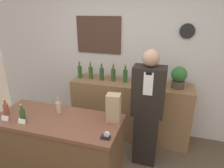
# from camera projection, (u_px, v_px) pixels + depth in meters

# --- Properties ---
(back_wall) EXTENTS (5.20, 0.09, 2.70)m
(back_wall) POSITION_uv_depth(u_px,v_px,m) (125.00, 55.00, 3.36)
(back_wall) COLOR silver
(back_wall) RESTS_ON ground_plane
(back_shelf) EXTENTS (1.93, 0.47, 0.98)m
(back_shelf) POSITION_uv_depth(u_px,v_px,m) (130.00, 110.00, 3.36)
(back_shelf) COLOR #8E6642
(back_shelf) RESTS_ON ground_plane
(display_counter) EXTENTS (1.47, 0.63, 0.92)m
(display_counter) POSITION_uv_depth(u_px,v_px,m) (60.00, 151.00, 2.43)
(display_counter) COLOR brown
(display_counter) RESTS_ON ground_plane
(shopkeeper) EXTENTS (0.41, 0.26, 1.64)m
(shopkeeper) POSITION_uv_depth(u_px,v_px,m) (147.00, 110.00, 2.66)
(shopkeeper) COLOR black
(shopkeeper) RESTS_ON ground_plane
(potted_plant) EXTENTS (0.23, 0.23, 0.33)m
(potted_plant) POSITION_uv_depth(u_px,v_px,m) (179.00, 77.00, 2.92)
(potted_plant) COLOR #4C3D2D
(potted_plant) RESTS_ON back_shelf
(paper_bag) EXTENTS (0.16, 0.14, 0.32)m
(paper_bag) POSITION_uv_depth(u_px,v_px,m) (113.00, 108.00, 2.18)
(paper_bag) COLOR tan
(paper_bag) RESTS_ON display_counter
(tape_dispenser) EXTENTS (0.09, 0.06, 0.07)m
(tape_dispenser) POSITION_uv_depth(u_px,v_px,m) (106.00, 136.00, 1.92)
(tape_dispenser) COLOR black
(tape_dispenser) RESTS_ON display_counter
(price_card_left) EXTENTS (0.09, 0.02, 0.06)m
(price_card_left) POSITION_uv_depth(u_px,v_px,m) (5.00, 118.00, 2.22)
(price_card_left) COLOR white
(price_card_left) RESTS_ON display_counter
(price_card_right) EXTENTS (0.09, 0.02, 0.06)m
(price_card_right) POSITION_uv_depth(u_px,v_px,m) (22.00, 121.00, 2.16)
(price_card_right) COLOR white
(price_card_right) RESTS_ON display_counter
(counter_bottle_0) EXTENTS (0.06, 0.06, 0.20)m
(counter_bottle_0) POSITION_uv_depth(u_px,v_px,m) (6.00, 109.00, 2.33)
(counter_bottle_0) COLOR brown
(counter_bottle_0) RESTS_ON display_counter
(counter_bottle_1) EXTENTS (0.06, 0.06, 0.20)m
(counter_bottle_1) POSITION_uv_depth(u_px,v_px,m) (22.00, 114.00, 2.21)
(counter_bottle_1) COLOR #2D5124
(counter_bottle_1) RESTS_ON display_counter
(counter_bottle_2) EXTENTS (0.06, 0.06, 0.20)m
(counter_bottle_2) POSITION_uv_depth(u_px,v_px,m) (59.00, 107.00, 2.38)
(counter_bottle_2) COLOR tan
(counter_bottle_2) RESTS_ON display_counter
(shelf_bottle_0) EXTENTS (0.07, 0.07, 0.30)m
(shelf_bottle_0) POSITION_uv_depth(u_px,v_px,m) (80.00, 72.00, 3.39)
(shelf_bottle_0) COLOR #2D5723
(shelf_bottle_0) RESTS_ON back_shelf
(shelf_bottle_1) EXTENTS (0.07, 0.07, 0.30)m
(shelf_bottle_1) POSITION_uv_depth(u_px,v_px,m) (91.00, 72.00, 3.34)
(shelf_bottle_1) COLOR #33571D
(shelf_bottle_1) RESTS_ON back_shelf
(shelf_bottle_2) EXTENTS (0.07, 0.07, 0.30)m
(shelf_bottle_2) POSITION_uv_depth(u_px,v_px,m) (102.00, 74.00, 3.28)
(shelf_bottle_2) COLOR #294F26
(shelf_bottle_2) RESTS_ON back_shelf
(shelf_bottle_3) EXTENTS (0.07, 0.07, 0.30)m
(shelf_bottle_3) POSITION_uv_depth(u_px,v_px,m) (113.00, 74.00, 3.23)
(shelf_bottle_3) COLOR #304D20
(shelf_bottle_3) RESTS_ON back_shelf
(shelf_bottle_4) EXTENTS (0.07, 0.07, 0.30)m
(shelf_bottle_4) POSITION_uv_depth(u_px,v_px,m) (125.00, 75.00, 3.19)
(shelf_bottle_4) COLOR #2B5726
(shelf_bottle_4) RESTS_ON back_shelf
(shelf_bottle_5) EXTENTS (0.07, 0.07, 0.30)m
(shelf_bottle_5) POSITION_uv_depth(u_px,v_px,m) (137.00, 77.00, 3.14)
(shelf_bottle_5) COLOR #2F551F
(shelf_bottle_5) RESTS_ON back_shelf
(shelf_bottle_6) EXTENTS (0.07, 0.07, 0.30)m
(shelf_bottle_6) POSITION_uv_depth(u_px,v_px,m) (150.00, 78.00, 3.05)
(shelf_bottle_6) COLOR #2D5828
(shelf_bottle_6) RESTS_ON back_shelf
(shelf_bottle_7) EXTENTS (0.07, 0.07, 0.30)m
(shelf_bottle_7) POSITION_uv_depth(u_px,v_px,m) (163.00, 80.00, 3.00)
(shelf_bottle_7) COLOR #334B23
(shelf_bottle_7) RESTS_ON back_shelf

